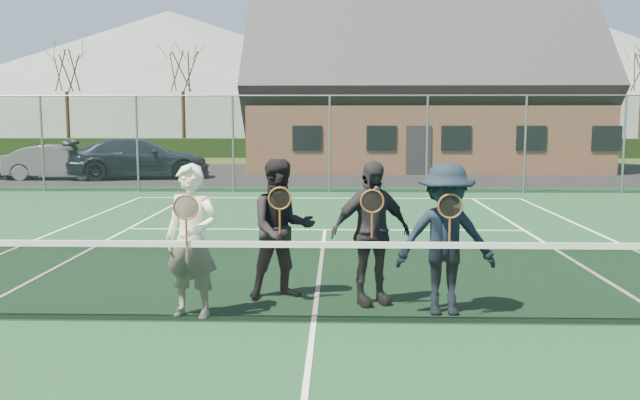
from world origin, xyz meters
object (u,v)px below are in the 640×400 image
object	(u,v)px
player_b	(282,229)
player_c	(371,233)
clubhouse	(420,81)
player_a	(192,241)
tennis_net	(314,279)
car_c	(139,158)
player_d	(446,239)
car_b	(58,162)

from	to	relation	value
player_b	player_c	size ratio (longest dim) A/B	1.00
clubhouse	player_b	world-z (taller)	clubhouse
clubhouse	player_a	bearing A→B (deg)	-102.87
clubhouse	player_b	size ratio (longest dim) A/B	8.67
tennis_net	player_c	xyz separation A→B (m)	(0.68, 0.85, 0.38)
car_c	player_a	bearing A→B (deg)	-174.82
player_d	clubhouse	bearing A→B (deg)	84.05
car_b	player_a	world-z (taller)	player_a
clubhouse	player_a	xyz separation A→B (m)	(-5.43, -23.76, -3.07)
clubhouse	tennis_net	bearing A→B (deg)	-99.46
player_d	tennis_net	bearing A→B (deg)	-164.47
car_b	player_d	xyz separation A→B (m)	(11.87, -17.33, 0.28)
player_d	car_c	bearing A→B (deg)	116.58
tennis_net	player_c	bearing A→B (deg)	51.25
player_a	player_b	world-z (taller)	same
player_c	clubhouse	bearing A→B (deg)	81.84
car_b	clubhouse	bearing A→B (deg)	-69.10
tennis_net	player_b	world-z (taller)	player_b
car_c	player_b	world-z (taller)	player_b
tennis_net	player_d	bearing A→B (deg)	15.53
car_c	player_a	xyz separation A→B (m)	(5.93, -17.97, 0.15)
tennis_net	player_c	distance (m)	1.15
car_c	clubhouse	bearing A→B (deg)	-76.07
car_b	player_b	world-z (taller)	player_b
clubhouse	player_c	xyz separation A→B (m)	(-3.32, -23.15, -3.07)
car_b	player_b	distance (m)	19.37
clubhouse	player_c	bearing A→B (deg)	-98.16
car_c	player_d	world-z (taller)	player_d
car_b	clubhouse	distance (m)	15.99
tennis_net	player_d	world-z (taller)	player_d
tennis_net	clubhouse	size ratio (longest dim) A/B	0.75
player_a	player_c	distance (m)	2.19
player_c	car_b	bearing A→B (deg)	123.08
car_b	car_c	xyz separation A→B (m)	(2.98, 0.45, 0.12)
car_c	player_c	bearing A→B (deg)	-168.24
car_b	car_c	size ratio (longest dim) A/B	0.74
player_b	player_d	xyz separation A→B (m)	(1.99, -0.67, -0.00)
clubhouse	player_a	size ratio (longest dim) A/B	8.67
tennis_net	player_a	bearing A→B (deg)	170.41
car_c	player_d	bearing A→B (deg)	-166.49
player_d	player_b	bearing A→B (deg)	161.38
car_c	player_b	size ratio (longest dim) A/B	2.94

